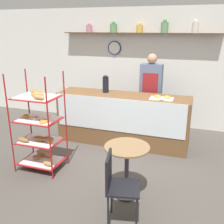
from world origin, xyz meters
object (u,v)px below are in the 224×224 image
(pastry_rack, at_px, (40,130))
(coffee_carafe, at_px, (106,84))
(cafe_table, at_px, (127,159))
(donut_tray_counter, at_px, (161,98))
(person_worker, at_px, (151,92))
(cafe_chair, at_px, (116,182))

(pastry_rack, height_order, coffee_carafe, pastry_rack)
(cafe_table, xyz_separation_m, donut_tray_counter, (0.19, 1.63, 0.47))
(donut_tray_counter, bearing_deg, person_worker, 116.47)
(pastry_rack, distance_m, coffee_carafe, 1.68)
(pastry_rack, xyz_separation_m, coffee_carafe, (0.59, 1.49, 0.50))
(pastry_rack, height_order, donut_tray_counter, pastry_rack)
(person_worker, height_order, coffee_carafe, person_worker)
(pastry_rack, distance_m, cafe_chair, 1.78)
(pastry_rack, xyz_separation_m, cafe_chair, (1.57, -0.83, -0.12))
(coffee_carafe, height_order, donut_tray_counter, coffee_carafe)
(person_worker, xyz_separation_m, cafe_table, (0.12, -2.25, -0.40))
(person_worker, xyz_separation_m, coffee_carafe, (-0.83, -0.48, 0.22))
(cafe_table, bearing_deg, donut_tray_counter, 83.34)
(pastry_rack, relative_size, donut_tray_counter, 3.84)
(cafe_table, xyz_separation_m, coffee_carafe, (-0.94, 1.76, 0.62))
(person_worker, distance_m, coffee_carafe, 0.98)
(coffee_carafe, bearing_deg, cafe_chair, -67.21)
(pastry_rack, distance_m, donut_tray_counter, 2.22)
(person_worker, relative_size, coffee_carafe, 5.12)
(cafe_table, height_order, donut_tray_counter, donut_tray_counter)
(pastry_rack, height_order, cafe_table, pastry_rack)
(cafe_chair, xyz_separation_m, coffee_carafe, (-0.98, 2.33, 0.62))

